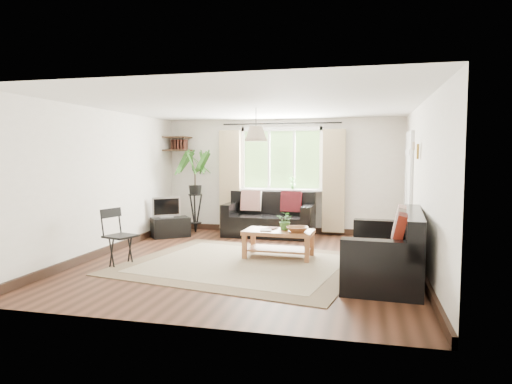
% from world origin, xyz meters
% --- Properties ---
extents(floor, '(5.50, 5.50, 0.00)m').
position_xyz_m(floor, '(0.00, 0.00, 0.00)').
color(floor, black).
rests_on(floor, ground).
extents(ceiling, '(5.50, 5.50, 0.00)m').
position_xyz_m(ceiling, '(0.00, 0.00, 2.40)').
color(ceiling, white).
rests_on(ceiling, floor).
extents(wall_back, '(5.00, 0.02, 2.40)m').
position_xyz_m(wall_back, '(0.00, 2.75, 1.20)').
color(wall_back, silver).
rests_on(wall_back, floor).
extents(wall_front, '(5.00, 0.02, 2.40)m').
position_xyz_m(wall_front, '(0.00, -2.75, 1.20)').
color(wall_front, silver).
rests_on(wall_front, floor).
extents(wall_left, '(0.02, 5.50, 2.40)m').
position_xyz_m(wall_left, '(-2.50, 0.00, 1.20)').
color(wall_left, silver).
rests_on(wall_left, floor).
extents(wall_right, '(0.02, 5.50, 2.40)m').
position_xyz_m(wall_right, '(2.50, 0.00, 1.20)').
color(wall_right, silver).
rests_on(wall_right, floor).
extents(rug, '(3.86, 3.47, 0.02)m').
position_xyz_m(rug, '(-0.06, -0.22, 0.01)').
color(rug, beige).
rests_on(rug, floor).
extents(window, '(2.50, 0.16, 2.16)m').
position_xyz_m(window, '(0.00, 2.71, 1.55)').
color(window, white).
rests_on(window, wall_back).
extents(door, '(0.06, 0.96, 2.06)m').
position_xyz_m(door, '(2.47, 1.70, 1.00)').
color(door, silver).
rests_on(door, wall_right).
extents(corner_shelf, '(0.50, 0.50, 0.34)m').
position_xyz_m(corner_shelf, '(-2.25, 2.50, 1.89)').
color(corner_shelf, black).
rests_on(corner_shelf, wall_back).
extents(pendant_lamp, '(0.36, 0.36, 0.54)m').
position_xyz_m(pendant_lamp, '(0.00, 0.40, 2.05)').
color(pendant_lamp, beige).
rests_on(pendant_lamp, ceiling).
extents(wall_sconce, '(0.12, 0.12, 0.28)m').
position_xyz_m(wall_sconce, '(2.43, 0.30, 1.74)').
color(wall_sconce, beige).
rests_on(wall_sconce, wall_right).
extents(sofa_back, '(1.81, 0.93, 0.84)m').
position_xyz_m(sofa_back, '(-0.17, 2.24, 0.42)').
color(sofa_back, black).
rests_on(sofa_back, floor).
extents(sofa_right, '(1.92, 1.06, 0.88)m').
position_xyz_m(sofa_right, '(1.97, -0.61, 0.44)').
color(sofa_right, black).
rests_on(sofa_right, floor).
extents(coffee_table, '(1.12, 0.64, 0.45)m').
position_xyz_m(coffee_table, '(0.39, 0.34, 0.22)').
color(coffee_table, brown).
rests_on(coffee_table, floor).
extents(table_plant, '(0.33, 0.31, 0.30)m').
position_xyz_m(table_plant, '(0.49, 0.39, 0.60)').
color(table_plant, '#366A2A').
rests_on(table_plant, coffee_table).
extents(bowl, '(0.41, 0.41, 0.09)m').
position_xyz_m(bowl, '(0.70, 0.23, 0.49)').
color(bowl, brown).
rests_on(bowl, coffee_table).
extents(book_a, '(0.22, 0.27, 0.02)m').
position_xyz_m(book_a, '(0.11, 0.25, 0.46)').
color(book_a, white).
rests_on(book_a, coffee_table).
extents(book_b, '(0.21, 0.25, 0.02)m').
position_xyz_m(book_b, '(0.17, 0.47, 0.46)').
color(book_b, '#582C23').
rests_on(book_b, coffee_table).
extents(tv_stand, '(0.83, 0.78, 0.39)m').
position_xyz_m(tv_stand, '(-2.07, 1.68, 0.20)').
color(tv_stand, black).
rests_on(tv_stand, floor).
extents(tv, '(0.56, 0.50, 0.43)m').
position_xyz_m(tv, '(-2.16, 1.68, 0.61)').
color(tv, '#A5A5AA').
rests_on(tv, tv_stand).
extents(palm_stand, '(0.73, 0.73, 1.77)m').
position_xyz_m(palm_stand, '(-1.79, 2.35, 0.89)').
color(palm_stand, black).
rests_on(palm_stand, floor).
extents(folding_chair, '(0.55, 0.55, 0.84)m').
position_xyz_m(folding_chair, '(-1.83, -0.68, 0.42)').
color(folding_chair, black).
rests_on(folding_chair, floor).
extents(sill_plant, '(0.14, 0.10, 0.27)m').
position_xyz_m(sill_plant, '(0.25, 2.63, 1.06)').
color(sill_plant, '#2D6023').
rests_on(sill_plant, window).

